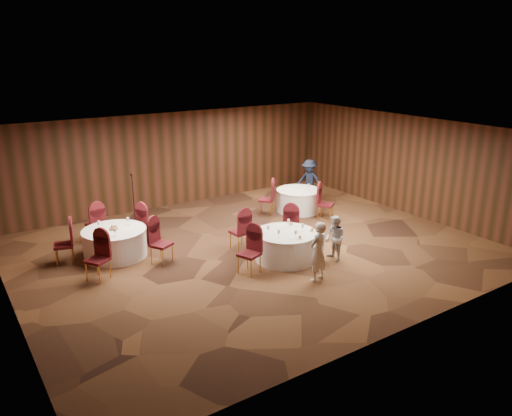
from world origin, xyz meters
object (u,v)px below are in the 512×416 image
table_right (299,200)px  man_c (309,181)px  woman_a (318,252)px  table_left (115,243)px  mic_stand (134,209)px  table_main (286,246)px  woman_b (335,239)px

table_right → man_c: size_ratio=0.99×
woman_a → table_left: bearing=-60.5°
table_right → mic_stand: bearing=159.0°
table_right → mic_stand: size_ratio=0.95×
table_main → woman_b: (1.01, -0.74, 0.22)m
woman_a → man_c: 6.43m
table_main → woman_b: 1.27m
table_left → table_right: 6.39m
mic_stand → woman_a: bearing=-71.6°
table_main → woman_b: bearing=-36.4°
table_left → man_c: man_c is taller
man_c → table_left: bearing=-101.7°
mic_stand → woman_a: size_ratio=1.07×
table_main → table_right: (2.79, 2.99, 0.00)m
table_left → man_c: bearing=8.1°
table_left → table_right: size_ratio=1.11×
mic_stand → woman_b: 6.51m
table_left → mic_stand: mic_stand is taller
mic_stand → woman_a: (2.10, -6.31, 0.28)m
table_left → woman_a: size_ratio=1.13×
mic_stand → woman_b: size_ratio=1.30×
table_main → woman_a: size_ratio=1.10×
table_right → woman_a: woman_a is taller
table_main → table_left: size_ratio=0.97×
table_main → man_c: 5.32m
table_main → woman_a: 1.45m
table_right → man_c: 1.29m
table_main → man_c: man_c is taller
table_main → mic_stand: (-2.22, 4.91, 0.07)m
woman_a → man_c: (3.92, 5.10, 0.03)m
table_right → woman_b: size_ratio=1.25×
mic_stand → man_c: 6.15m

